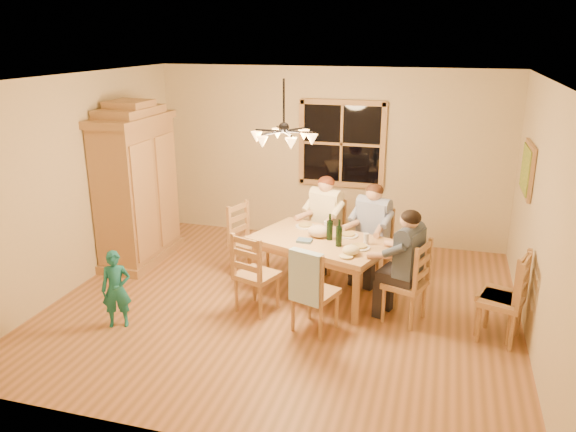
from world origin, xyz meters
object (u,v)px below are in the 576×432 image
(chair_end_right, at_px, (404,296))
(dining_table, at_px, (321,247))
(chair_far_left, at_px, (324,248))
(wine_bottle_a, at_px, (330,227))
(armoire, at_px, (137,189))
(wine_bottle_b, at_px, (339,233))
(chair_end_left, at_px, (250,254))
(chair_spare_back, at_px, (500,314))
(child, at_px, (116,289))
(adult_woman, at_px, (325,211))
(chair_near_left, at_px, (257,287))
(chair_spare_front, at_px, (499,309))
(adult_slate_man, at_px, (407,252))
(chair_near_right, at_px, (315,305))
(adult_plaid_man, at_px, (373,221))
(chair_far_right, at_px, (371,259))
(chandelier, at_px, (284,136))

(chair_end_right, bearing_deg, dining_table, 90.00)
(chair_far_left, xyz_separation_m, wine_bottle_a, (0.24, -0.86, 0.62))
(dining_table, bearing_deg, armoire, 170.40)
(chair_far_left, distance_m, wine_bottle_b, 1.27)
(chair_end_left, relative_size, chair_end_right, 1.00)
(chair_end_left, bearing_deg, wine_bottle_a, 91.67)
(chair_spare_back, bearing_deg, child, 118.22)
(dining_table, xyz_separation_m, wine_bottle_a, (0.11, 0.00, 0.27))
(armoire, distance_m, adult_woman, 2.68)
(chair_far_left, height_order, chair_spare_back, same)
(armoire, height_order, dining_table, armoire)
(chair_near_left, height_order, chair_spare_front, same)
(adult_slate_man, bearing_deg, child, 127.11)
(wine_bottle_b, height_order, child, wine_bottle_b)
(chair_near_right, relative_size, wine_bottle_b, 3.00)
(dining_table, bearing_deg, wine_bottle_b, -35.37)
(child, bearing_deg, chair_far_left, 25.45)
(adult_woman, distance_m, child, 2.95)
(chair_near_left, xyz_separation_m, chair_end_left, (-0.43, 0.96, 0.00))
(wine_bottle_a, xyz_separation_m, wine_bottle_b, (0.15, -0.18, 0.00))
(dining_table, xyz_separation_m, adult_plaid_man, (0.55, 0.62, 0.19))
(chair_far_right, relative_size, chair_end_left, 1.00)
(child, bearing_deg, armoire, 87.94)
(chair_spare_back, bearing_deg, chair_near_right, 116.22)
(chandelier, xyz_separation_m, chair_far_left, (0.23, 1.24, -1.77))
(chair_far_left, relative_size, child, 1.11)
(chair_end_right, distance_m, chair_spare_front, 1.02)
(chandelier, height_order, adult_slate_man, chandelier)
(adult_slate_man, bearing_deg, chair_end_right, -71.07)
(adult_woman, relative_size, adult_plaid_man, 1.00)
(chair_end_right, distance_m, child, 3.25)
(chandelier, relative_size, chair_spare_back, 0.78)
(armoire, bearing_deg, chair_spare_back, -11.49)
(wine_bottle_a, xyz_separation_m, child, (-2.13, -1.38, -0.48))
(chair_far_left, xyz_separation_m, child, (-1.88, -2.24, 0.14))
(armoire, height_order, wine_bottle_a, armoire)
(wine_bottle_b, relative_size, child, 0.37)
(chair_spare_back, bearing_deg, armoire, 94.90)
(chandelier, relative_size, chair_far_right, 0.78)
(dining_table, relative_size, chair_spare_back, 1.88)
(armoire, bearing_deg, chair_spare_front, -10.17)
(chair_spare_front, bearing_deg, chair_near_left, 114.84)
(dining_table, xyz_separation_m, chair_spare_front, (2.09, -0.40, -0.35))
(child, xyz_separation_m, chair_spare_back, (4.11, 0.86, -0.14))
(chair_near_left, xyz_separation_m, adult_plaid_man, (1.18, 1.22, 0.54))
(chair_far_left, height_order, chair_spare_front, same)
(chair_far_right, bearing_deg, chair_end_right, 136.64)
(chair_near_left, height_order, wine_bottle_a, wine_bottle_a)
(chandelier, relative_size, armoire, 0.33)
(chandelier, relative_size, wine_bottle_a, 2.33)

